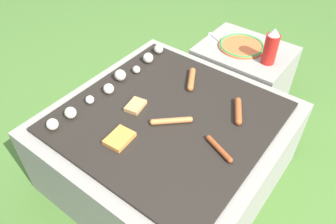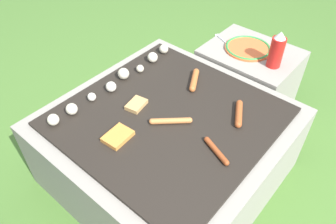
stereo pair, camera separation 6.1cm
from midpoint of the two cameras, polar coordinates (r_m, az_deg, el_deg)
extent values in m
plane|color=#47702D|center=(1.80, -0.98, -10.48)|extent=(14.00, 14.00, 0.00)
cube|color=gray|center=(1.64, -1.07, -6.23)|extent=(1.00, 1.00, 0.41)
cube|color=black|center=(1.48, -1.17, -0.84)|extent=(0.88, 0.88, 0.02)
cube|color=gray|center=(2.08, 11.75, 5.75)|extent=(0.42, 0.51, 0.43)
cylinder|color=#93421E|center=(1.34, 7.58, -6.36)|extent=(0.07, 0.14, 0.02)
sphere|color=#93421E|center=(1.30, 9.42, -8.29)|extent=(0.02, 0.02, 0.02)
sphere|color=#93421E|center=(1.37, 5.83, -4.51)|extent=(0.02, 0.02, 0.02)
cylinder|color=#B7602D|center=(1.66, 3.05, 5.73)|extent=(0.14, 0.10, 0.03)
sphere|color=#B7602D|center=(1.60, 2.81, 4.18)|extent=(0.03, 0.03, 0.03)
sphere|color=#B7602D|center=(1.72, 3.28, 7.18)|extent=(0.03, 0.03, 0.03)
cylinder|color=#A34C23|center=(1.50, 11.00, 0.18)|extent=(0.14, 0.10, 0.03)
sphere|color=#A34C23|center=(1.45, 11.01, -1.70)|extent=(0.03, 0.03, 0.03)
sphere|color=#A34C23|center=(1.56, 10.99, 1.94)|extent=(0.03, 0.03, 0.03)
cylinder|color=#C6753D|center=(1.43, -0.62, -1.56)|extent=(0.13, 0.14, 0.03)
sphere|color=#C6753D|center=(1.43, -3.92, -1.79)|extent=(0.03, 0.03, 0.03)
sphere|color=#C6753D|center=(1.44, 2.65, -1.33)|extent=(0.03, 0.03, 0.03)
cube|color=#D18438|center=(1.38, -9.70, -4.58)|extent=(0.12, 0.10, 0.02)
cube|color=tan|center=(1.52, -6.82, 1.07)|extent=(0.11, 0.09, 0.02)
sphere|color=beige|center=(1.49, -20.59, -2.04)|extent=(0.05, 0.05, 0.05)
sphere|color=beige|center=(1.52, -17.72, -0.15)|extent=(0.05, 0.05, 0.05)
sphere|color=silver|center=(1.58, -14.54, 2.06)|extent=(0.04, 0.04, 0.04)
sphere|color=silver|center=(1.61, -11.37, 3.97)|extent=(0.05, 0.05, 0.05)
sphere|color=beige|center=(1.68, -9.36, 6.33)|extent=(0.06, 0.06, 0.06)
sphere|color=beige|center=(1.73, -6.54, 7.33)|extent=(0.04, 0.04, 0.04)
sphere|color=beige|center=(1.80, -4.47, 9.36)|extent=(0.06, 0.06, 0.06)
sphere|color=beige|center=(1.87, -2.60, 10.87)|extent=(0.05, 0.05, 0.05)
cylinder|color=orange|center=(1.97, 11.83, 11.17)|extent=(0.26, 0.26, 0.01)
torus|color=#338C3F|center=(1.97, 11.85, 11.28)|extent=(0.26, 0.26, 0.01)
cylinder|color=red|center=(1.83, 16.49, 10.44)|extent=(0.07, 0.07, 0.17)
cone|color=white|center=(1.78, 17.14, 13.17)|extent=(0.06, 0.06, 0.04)
cylinder|color=silver|center=(2.02, 7.78, 12.34)|extent=(0.08, 0.16, 0.01)
cube|color=silver|center=(2.08, 6.45, 13.41)|extent=(0.03, 0.02, 0.01)
camera|label=1|loc=(0.03, -91.19, -1.10)|focal=35.00mm
camera|label=2|loc=(0.03, 88.81, 1.10)|focal=35.00mm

